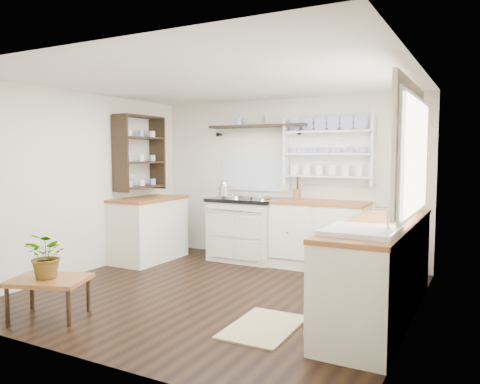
% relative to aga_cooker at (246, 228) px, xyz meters
% --- Properties ---
extents(floor, '(4.00, 3.80, 0.01)m').
position_rel_aga_cooker_xyz_m(floor, '(0.48, -1.57, -0.46)').
color(floor, black).
rests_on(floor, ground).
extents(wall_back, '(4.00, 0.02, 2.30)m').
position_rel_aga_cooker_xyz_m(wall_back, '(0.48, 0.33, 0.69)').
color(wall_back, beige).
rests_on(wall_back, ground).
extents(wall_right, '(0.02, 3.80, 2.30)m').
position_rel_aga_cooker_xyz_m(wall_right, '(2.48, -1.57, 0.69)').
color(wall_right, beige).
rests_on(wall_right, ground).
extents(wall_left, '(0.02, 3.80, 2.30)m').
position_rel_aga_cooker_xyz_m(wall_left, '(-1.52, -1.57, 0.69)').
color(wall_left, beige).
rests_on(wall_left, ground).
extents(ceiling, '(4.00, 3.80, 0.01)m').
position_rel_aga_cooker_xyz_m(ceiling, '(0.48, -1.57, 1.84)').
color(ceiling, white).
rests_on(ceiling, wall_back).
extents(window, '(0.08, 1.55, 1.22)m').
position_rel_aga_cooker_xyz_m(window, '(2.43, -1.42, 1.11)').
color(window, white).
rests_on(window, wall_right).
extents(aga_cooker, '(1.00, 0.70, 0.92)m').
position_rel_aga_cooker_xyz_m(aga_cooker, '(0.00, 0.00, 0.00)').
color(aga_cooker, beige).
rests_on(aga_cooker, floor).
extents(back_cabinets, '(1.27, 0.63, 0.90)m').
position_rel_aga_cooker_xyz_m(back_cabinets, '(1.08, 0.03, 0.00)').
color(back_cabinets, white).
rests_on(back_cabinets, floor).
extents(right_cabinets, '(0.62, 2.43, 0.90)m').
position_rel_aga_cooker_xyz_m(right_cabinets, '(2.18, -1.47, 0.00)').
color(right_cabinets, white).
rests_on(right_cabinets, floor).
extents(belfast_sink, '(0.55, 0.60, 0.45)m').
position_rel_aga_cooker_xyz_m(belfast_sink, '(2.18, -2.22, 0.34)').
color(belfast_sink, white).
rests_on(belfast_sink, right_cabinets).
extents(left_cabinets, '(0.62, 1.13, 0.90)m').
position_rel_aga_cooker_xyz_m(left_cabinets, '(-1.22, -0.67, 0.00)').
color(left_cabinets, white).
rests_on(left_cabinets, floor).
extents(plate_rack, '(1.20, 0.22, 0.90)m').
position_rel_aga_cooker_xyz_m(plate_rack, '(1.13, 0.29, 1.10)').
color(plate_rack, white).
rests_on(plate_rack, wall_back).
extents(high_shelf, '(1.50, 0.29, 0.16)m').
position_rel_aga_cooker_xyz_m(high_shelf, '(0.08, 0.21, 1.45)').
color(high_shelf, black).
rests_on(high_shelf, wall_back).
extents(left_shelving, '(0.28, 0.80, 1.05)m').
position_rel_aga_cooker_xyz_m(left_shelving, '(-1.36, -0.67, 1.09)').
color(left_shelving, black).
rests_on(left_shelving, wall_left).
extents(kettle, '(0.17, 0.17, 0.21)m').
position_rel_aga_cooker_xyz_m(kettle, '(-0.28, -0.12, 0.58)').
color(kettle, silver).
rests_on(kettle, aga_cooker).
extents(utensil_crock, '(0.11, 0.11, 0.13)m').
position_rel_aga_cooker_xyz_m(utensil_crock, '(0.73, 0.11, 0.52)').
color(utensil_crock, '#8F5F34').
rests_on(utensil_crock, back_cabinets).
extents(center_table, '(0.81, 0.70, 0.37)m').
position_rel_aga_cooker_xyz_m(center_table, '(-0.52, -2.97, -0.13)').
color(center_table, brown).
rests_on(center_table, floor).
extents(potted_plant, '(0.40, 0.35, 0.43)m').
position_rel_aga_cooker_xyz_m(potted_plant, '(-0.52, -2.97, 0.13)').
color(potted_plant, '#3F7233').
rests_on(potted_plant, center_table).
extents(floor_rug, '(0.57, 0.86, 0.02)m').
position_rel_aga_cooker_xyz_m(floor_rug, '(1.36, -2.27, -0.45)').
color(floor_rug, '#918254').
rests_on(floor_rug, floor).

